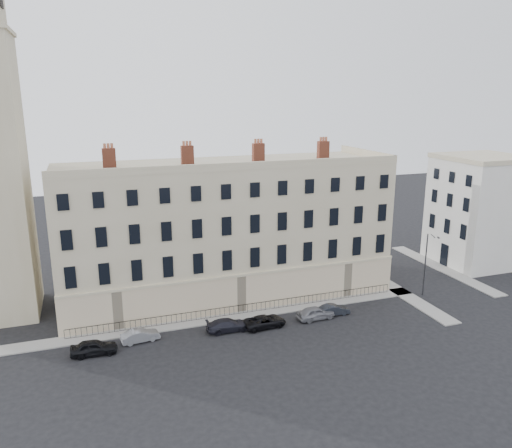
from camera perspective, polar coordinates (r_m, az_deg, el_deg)
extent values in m
plane|color=black|center=(50.52, 7.08, -11.65)|extent=(160.00, 160.00, 0.00)
cube|color=#B8AB89|center=(56.38, -3.58, -0.60)|extent=(36.00, 12.00, 15.00)
cube|color=beige|center=(52.64, -1.67, -8.03)|extent=(36.10, 0.18, 4.00)
cube|color=beige|center=(64.99, 12.07, -3.89)|extent=(0.18, 12.10, 4.00)
cube|color=#B8AB89|center=(49.29, -1.87, 6.61)|extent=(36.00, 0.35, 0.80)
cube|color=#B8AB89|center=(62.02, 12.54, 7.91)|extent=(0.35, 12.00, 0.80)
cube|color=brown|center=(52.88, -16.44, 7.22)|extent=(1.30, 0.70, 2.00)
cube|color=brown|center=(53.86, -7.86, 7.80)|extent=(1.30, 0.70, 2.00)
cube|color=brown|center=(55.98, 0.27, 8.19)|extent=(1.30, 0.70, 2.00)
cube|color=brown|center=(59.11, 7.68, 8.40)|extent=(1.30, 0.70, 2.00)
cube|color=silver|center=(73.03, 24.14, 1.25)|extent=(10.00, 10.00, 14.00)
cube|color=gray|center=(51.65, -5.65, -10.92)|extent=(48.00, 2.00, 0.12)
cube|color=gray|center=(62.96, 14.58, -6.53)|extent=(2.00, 24.00, 0.12)
cube|color=gray|center=(70.23, 20.51, -4.79)|extent=(2.00, 20.00, 0.12)
cube|color=black|center=(52.57, -1.49, -9.22)|extent=(35.00, 0.04, 0.04)
cube|color=black|center=(52.94, -1.48, -10.11)|extent=(35.00, 0.04, 0.04)
imported|color=black|center=(47.36, -18.04, -13.27)|extent=(4.06, 1.80, 1.36)
imported|color=gray|center=(48.54, -13.09, -12.32)|extent=(3.66, 1.66, 1.17)
imported|color=black|center=(49.31, -3.23, -11.45)|extent=(4.25, 1.80, 1.22)
imported|color=black|center=(50.00, 1.01, -11.07)|extent=(4.37, 2.25, 1.18)
imported|color=gray|center=(51.95, 6.83, -10.05)|extent=(4.03, 1.78, 1.35)
imported|color=#21242C|center=(53.17, 8.84, -9.66)|extent=(3.45, 1.40, 1.11)
cylinder|color=#2B2C30|center=(59.54, 18.76, -4.44)|extent=(0.14, 0.14, 7.24)
cylinder|color=#2B2C30|center=(58.24, 19.58, -1.30)|extent=(0.59, 1.29, 0.09)
cube|color=#2B2C30|center=(57.96, 20.12, -1.46)|extent=(0.32, 0.48, 0.11)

